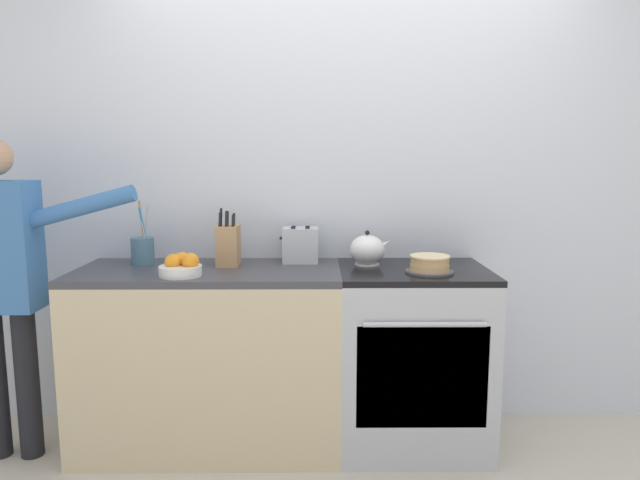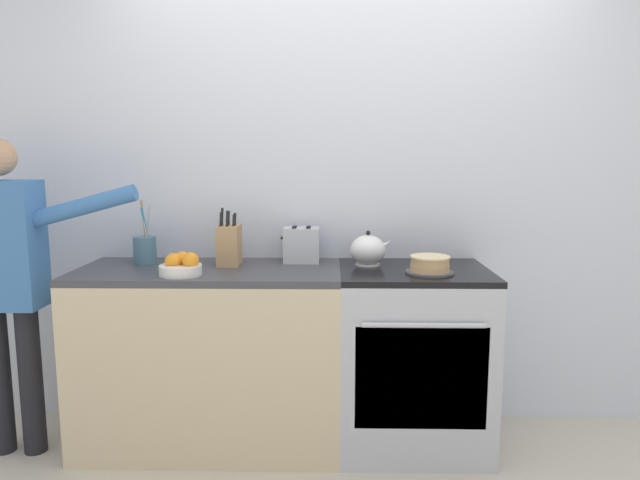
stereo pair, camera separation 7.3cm
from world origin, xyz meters
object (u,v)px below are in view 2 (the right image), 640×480
object	(u,v)px
tea_kettle	(368,250)
fruit_bowl	(181,266)
stove_range	(412,358)
layer_cake	(430,265)
person_baker	(8,271)
utensil_crock	(145,249)
knife_block	(229,245)
toaster	(301,245)

from	to	relation	value
tea_kettle	fruit_bowl	size ratio (longest dim) A/B	1.12
stove_range	layer_cake	world-z (taller)	layer_cake
stove_range	person_baker	world-z (taller)	person_baker
utensil_crock	person_baker	xyz separation A→B (m)	(-0.59, -0.25, -0.07)
layer_cake	utensil_crock	distance (m)	1.47
knife_block	utensil_crock	distance (m)	0.45
layer_cake	tea_kettle	distance (m)	0.35
stove_range	knife_block	xyz separation A→B (m)	(-0.95, 0.10, 0.57)
layer_cake	toaster	bearing A→B (deg)	156.57
toaster	tea_kettle	bearing A→B (deg)	-11.07
stove_range	toaster	xyz separation A→B (m)	(-0.58, 0.18, 0.56)
tea_kettle	toaster	world-z (taller)	toaster
stove_range	tea_kettle	distance (m)	0.59
fruit_bowl	person_baker	distance (m)	0.86
utensil_crock	person_baker	bearing A→B (deg)	-157.38
stove_range	knife_block	distance (m)	1.11
tea_kettle	knife_block	size ratio (longest dim) A/B	0.75
knife_block	person_baker	xyz separation A→B (m)	(-1.04, -0.22, -0.10)
stove_range	fruit_bowl	xyz separation A→B (m)	(-1.13, -0.16, 0.51)
fruit_bowl	utensil_crock	bearing A→B (deg)	132.67
toaster	fruit_bowl	bearing A→B (deg)	-148.46
tea_kettle	utensil_crock	bearing A→B (deg)	179.45
fruit_bowl	stove_range	bearing A→B (deg)	8.23
utensil_crock	toaster	bearing A→B (deg)	4.01
fruit_bowl	layer_cake	bearing A→B (deg)	3.21
tea_kettle	person_baker	size ratio (longest dim) A/B	0.14
stove_range	knife_block	world-z (taller)	knife_block
stove_range	tea_kettle	bearing A→B (deg)	154.02
utensil_crock	toaster	world-z (taller)	utensil_crock
knife_block	person_baker	world-z (taller)	person_baker
stove_range	person_baker	bearing A→B (deg)	-176.36
toaster	person_baker	bearing A→B (deg)	-167.83
layer_cake	fruit_bowl	size ratio (longest dim) A/B	1.17
layer_cake	toaster	xyz separation A→B (m)	(-0.63, 0.27, 0.05)
knife_block	utensil_crock	world-z (taller)	utensil_crock
tea_kettle	fruit_bowl	xyz separation A→B (m)	(-0.91, -0.27, -0.03)
knife_block	fruit_bowl	distance (m)	0.33
toaster	stove_range	bearing A→B (deg)	-17.20
stove_range	person_baker	distance (m)	2.05
layer_cake	stove_range	bearing A→B (deg)	121.40
knife_block	utensil_crock	size ratio (longest dim) A/B	0.88
stove_range	tea_kettle	world-z (taller)	tea_kettle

